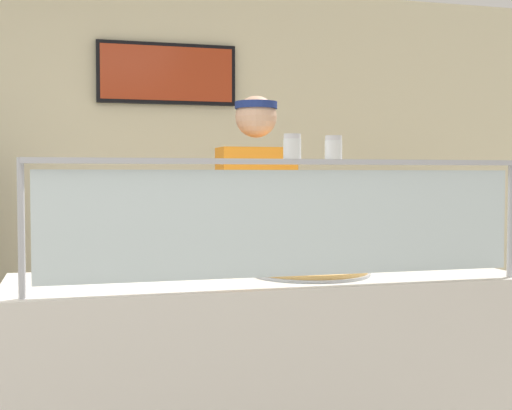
{
  "coord_description": "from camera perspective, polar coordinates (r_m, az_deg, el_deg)",
  "views": [
    {
      "loc": [
        0.25,
        -2.34,
        1.36
      ],
      "look_at": [
        1.0,
        0.39,
        1.24
      ],
      "focal_mm": 48.37,
      "sensor_mm": 36.0,
      "label": 1
    }
  ],
  "objects": [
    {
      "name": "prep_shelf",
      "position": [
        5.08,
        12.71,
        -8.46
      ],
      "size": [
        0.7,
        0.55,
        0.8
      ],
      "primitive_type": "cube",
      "color": "#B7BABF",
      "rests_on": "ground"
    },
    {
      "name": "shop_rear_unit",
      "position": [
        4.95,
        -6.21,
        2.45
      ],
      "size": [
        6.47,
        0.13,
        2.7
      ],
      "color": "beige",
      "rests_on": "ground"
    },
    {
      "name": "sneeze_guard",
      "position": [
        2.52,
        2.81,
        -0.16
      ],
      "size": [
        1.89,
        0.06,
        0.47
      ],
      "color": "#B2B5BC",
      "rests_on": "serving_counter"
    },
    {
      "name": "serving_counter",
      "position": [
        2.94,
        0.93,
        -15.06
      ],
      "size": [
        2.07,
        0.71,
        0.95
      ],
      "primitive_type": "cube",
      "color": "silver",
      "rests_on": "ground"
    },
    {
      "name": "worker_figure",
      "position": [
        3.5,
        0.1,
        -3.34
      ],
      "size": [
        0.41,
        0.5,
        1.76
      ],
      "color": "#23232D",
      "rests_on": "ground"
    },
    {
      "name": "pizza_box_stack",
      "position": [
        5.0,
        12.7,
        -2.41
      ],
      "size": [
        0.51,
        0.5,
        0.27
      ],
      "color": "silver",
      "rests_on": "prep_shelf"
    },
    {
      "name": "pepper_flake_shaker",
      "position": [
        2.58,
        6.42,
        4.62
      ],
      "size": [
        0.07,
        0.07,
        0.09
      ],
      "color": "white",
      "rests_on": "sneeze_guard"
    },
    {
      "name": "pizza_tray",
      "position": [
        2.86,
        4.56,
        -5.43
      ],
      "size": [
        0.49,
        0.49,
        0.04
      ],
      "color": "#9EA0A8",
      "rests_on": "serving_counter"
    },
    {
      "name": "pizza_server",
      "position": [
        2.83,
        4.13,
        -5.07
      ],
      "size": [
        0.08,
        0.28,
        0.01
      ],
      "primitive_type": "cube",
      "rotation": [
        0.0,
        0.0,
        -0.01
      ],
      "color": "#ADAFB7",
      "rests_on": "pizza_tray"
    },
    {
      "name": "parmesan_shaker",
      "position": [
        2.52,
        3.01,
        4.72
      ],
      "size": [
        0.07,
        0.07,
        0.09
      ],
      "color": "white",
      "rests_on": "sneeze_guard"
    }
  ]
}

